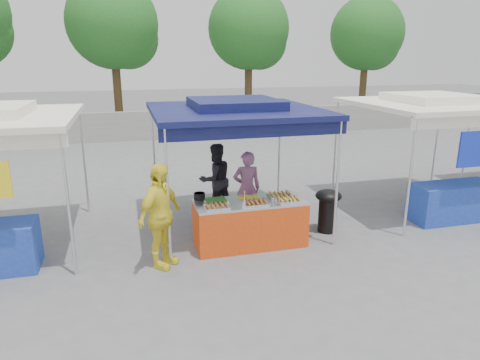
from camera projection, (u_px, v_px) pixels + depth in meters
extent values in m
plane|color=slate|center=(248.00, 242.00, 8.03)|extent=(80.00, 80.00, 0.00)
cube|color=gray|center=(176.00, 124.00, 18.07)|extent=(40.00, 0.25, 1.20)
cylinder|color=silver|center=(168.00, 199.00, 6.88)|extent=(0.05, 0.05, 2.30)
cylinder|color=silver|center=(337.00, 185.00, 7.62)|extent=(0.05, 0.05, 2.30)
cylinder|color=silver|center=(154.00, 158.00, 9.66)|extent=(0.05, 0.05, 2.30)
cylinder|color=silver|center=(279.00, 151.00, 10.41)|extent=(0.05, 0.05, 2.30)
cube|color=#121648|center=(235.00, 110.00, 8.31)|extent=(3.20, 3.20, 0.10)
cube|color=#121648|center=(235.00, 104.00, 8.27)|extent=(1.65, 1.65, 0.18)
cube|color=#121648|center=(258.00, 130.00, 6.96)|extent=(3.20, 0.04, 0.25)
cylinder|color=silver|center=(69.00, 207.00, 6.50)|extent=(0.05, 0.05, 2.30)
cylinder|color=silver|center=(84.00, 162.00, 9.28)|extent=(0.05, 0.05, 2.30)
cylinder|color=silver|center=(410.00, 179.00, 8.00)|extent=(0.05, 0.05, 2.30)
cylinder|color=silver|center=(335.00, 148.00, 10.78)|extent=(0.05, 0.05, 2.30)
cylinder|color=silver|center=(436.00, 142.00, 11.53)|extent=(0.05, 0.05, 2.30)
cube|color=white|center=(432.00, 104.00, 9.43)|extent=(3.20, 3.20, 0.10)
cube|color=white|center=(433.00, 98.00, 9.40)|extent=(1.65, 1.65, 0.18)
cube|color=#2344B6|center=(452.00, 202.00, 9.05)|extent=(1.80, 0.70, 0.80)
cylinder|color=silver|center=(467.00, 140.00, 11.78)|extent=(0.05, 0.05, 2.30)
cylinder|color=#48341C|center=(117.00, 85.00, 19.04)|extent=(0.36, 0.36, 4.27)
sphere|color=#256923|center=(112.00, 23.00, 18.31)|extent=(3.90, 3.90, 3.90)
sphere|color=#256923|center=(128.00, 38.00, 18.82)|extent=(2.68, 2.68, 2.68)
cylinder|color=#48341C|center=(248.00, 84.00, 20.71)|extent=(0.36, 0.36, 4.16)
sphere|color=#256923|center=(249.00, 28.00, 20.00)|extent=(3.80, 3.80, 3.80)
sphere|color=#256923|center=(259.00, 42.00, 20.50)|extent=(2.61, 2.61, 2.61)
cylinder|color=#48341C|center=(363.00, 83.00, 22.42)|extent=(0.36, 0.36, 4.04)
sphere|color=#256923|center=(367.00, 33.00, 21.73)|extent=(3.70, 3.70, 3.70)
sphere|color=#256923|center=(374.00, 45.00, 22.23)|extent=(2.54, 2.54, 2.54)
cube|color=#D94413|center=(250.00, 224.00, 7.83)|extent=(2.00, 0.80, 0.81)
cube|color=silver|center=(250.00, 202.00, 7.71)|extent=(2.00, 0.80, 0.04)
cube|color=silver|center=(217.00, 207.00, 7.31)|extent=(0.42, 0.30, 0.05)
cube|color=brown|center=(217.00, 205.00, 7.30)|extent=(0.35, 0.25, 0.02)
cube|color=silver|center=(256.00, 204.00, 7.48)|extent=(0.42, 0.30, 0.05)
cube|color=brown|center=(256.00, 202.00, 7.47)|extent=(0.35, 0.25, 0.02)
cube|color=silver|center=(289.00, 201.00, 7.64)|extent=(0.42, 0.30, 0.05)
cube|color=gold|center=(289.00, 199.00, 7.63)|extent=(0.35, 0.25, 0.02)
cube|color=silver|center=(216.00, 202.00, 7.59)|extent=(0.42, 0.30, 0.05)
cube|color=#266221|center=(216.00, 200.00, 7.58)|extent=(0.35, 0.25, 0.02)
cube|color=silver|center=(248.00, 199.00, 7.76)|extent=(0.42, 0.30, 0.05)
cube|color=yellow|center=(248.00, 197.00, 7.75)|extent=(0.35, 0.25, 0.02)
cube|color=silver|center=(280.00, 196.00, 7.92)|extent=(0.42, 0.30, 0.05)
cube|color=gold|center=(280.00, 194.00, 7.91)|extent=(0.35, 0.25, 0.02)
cylinder|color=black|center=(199.00, 196.00, 7.78)|extent=(0.21, 0.21, 0.12)
cylinder|color=silver|center=(244.00, 204.00, 7.39)|extent=(0.08, 0.08, 0.11)
cylinder|color=black|center=(327.00, 215.00, 8.45)|extent=(0.36, 0.36, 0.69)
ellipsoid|color=black|center=(329.00, 195.00, 8.33)|extent=(0.51, 0.51, 0.23)
cube|color=#162FB6|center=(223.00, 225.00, 8.45)|extent=(0.48, 0.34, 0.29)
cube|color=#162FB6|center=(260.00, 224.00, 8.50)|extent=(0.54, 0.38, 0.32)
cube|color=#162FB6|center=(260.00, 209.00, 8.41)|extent=(0.51, 0.36, 0.30)
imported|color=#9A6289|center=(247.00, 188.00, 8.70)|extent=(0.61, 0.44, 1.55)
imported|color=black|center=(216.00, 179.00, 9.28)|extent=(0.92, 0.81, 1.58)
imported|color=yellow|center=(160.00, 216.00, 6.89)|extent=(1.00, 1.05, 1.75)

